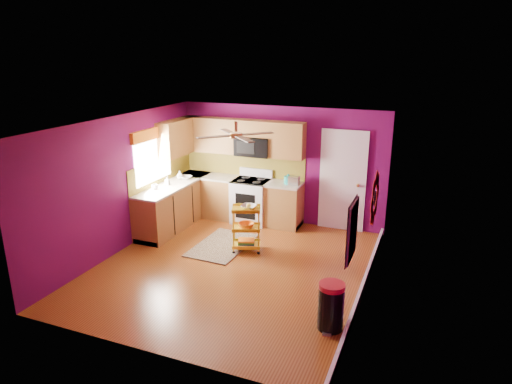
% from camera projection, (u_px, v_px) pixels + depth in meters
% --- Properties ---
extents(ground, '(5.00, 5.00, 0.00)m').
position_uv_depth(ground, '(233.00, 267.00, 7.91)').
color(ground, '#6A3210').
rests_on(ground, ground).
extents(room_envelope, '(4.54, 5.04, 2.52)m').
position_uv_depth(room_envelope, '(233.00, 177.00, 7.41)').
color(room_envelope, '#5C0A49').
rests_on(room_envelope, ground).
extents(lower_cabinets, '(2.81, 2.31, 0.94)m').
position_uv_depth(lower_cabinets, '(211.00, 203.00, 9.87)').
color(lower_cabinets, brown).
rests_on(lower_cabinets, ground).
extents(electric_range, '(0.76, 0.66, 1.13)m').
position_uv_depth(electric_range, '(251.00, 200.00, 9.88)').
color(electric_range, white).
rests_on(electric_range, ground).
extents(upper_cabinetry, '(2.80, 2.30, 1.26)m').
position_uv_depth(upper_cabinetry, '(221.00, 138.00, 9.74)').
color(upper_cabinetry, brown).
rests_on(upper_cabinetry, ground).
extents(left_window, '(0.08, 1.35, 1.08)m').
position_uv_depth(left_window, '(153.00, 148.00, 9.11)').
color(left_window, white).
rests_on(left_window, ground).
extents(panel_door, '(0.95, 0.11, 2.15)m').
position_uv_depth(panel_door, '(343.00, 182.00, 9.31)').
color(panel_door, white).
rests_on(panel_door, ground).
extents(right_wall_art, '(0.04, 2.74, 1.04)m').
position_uv_depth(right_wall_art, '(366.00, 211.00, 6.39)').
color(right_wall_art, black).
rests_on(right_wall_art, ground).
extents(ceiling_fan, '(1.01, 1.01, 0.26)m').
position_uv_depth(ceiling_fan, '(236.00, 135.00, 7.40)').
color(ceiling_fan, '#BF8C3F').
rests_on(ceiling_fan, ground).
extents(shag_rug, '(0.95, 1.50, 0.02)m').
position_uv_depth(shag_rug, '(222.00, 245.00, 8.77)').
color(shag_rug, black).
rests_on(shag_rug, ground).
extents(rolling_cart, '(0.62, 0.53, 0.94)m').
position_uv_depth(rolling_cart, '(247.00, 227.00, 8.43)').
color(rolling_cart, gold).
rests_on(rolling_cart, ground).
extents(trash_can, '(0.40, 0.42, 0.67)m').
position_uv_depth(trash_can, '(331.00, 306.00, 6.09)').
color(trash_can, black).
rests_on(trash_can, ground).
extents(teal_kettle, '(0.18, 0.18, 0.21)m').
position_uv_depth(teal_kettle, '(288.00, 180.00, 9.46)').
color(teal_kettle, '#15A29B').
rests_on(teal_kettle, lower_cabinets).
extents(toaster, '(0.22, 0.15, 0.18)m').
position_uv_depth(toaster, '(294.00, 181.00, 9.39)').
color(toaster, beige).
rests_on(toaster, lower_cabinets).
extents(soap_bottle_a, '(0.08, 0.08, 0.18)m').
position_uv_depth(soap_bottle_a, '(167.00, 181.00, 9.37)').
color(soap_bottle_a, '#EA3F72').
rests_on(soap_bottle_a, lower_cabinets).
extents(soap_bottle_b, '(0.14, 0.14, 0.18)m').
position_uv_depth(soap_bottle_b, '(180.00, 175.00, 9.82)').
color(soap_bottle_b, white).
rests_on(soap_bottle_b, lower_cabinets).
extents(counter_dish, '(0.24, 0.24, 0.06)m').
position_uv_depth(counter_dish, '(186.00, 177.00, 9.85)').
color(counter_dish, white).
rests_on(counter_dish, lower_cabinets).
extents(counter_cup, '(0.13, 0.13, 0.10)m').
position_uv_depth(counter_cup, '(155.00, 187.00, 9.09)').
color(counter_cup, white).
rests_on(counter_cup, lower_cabinets).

